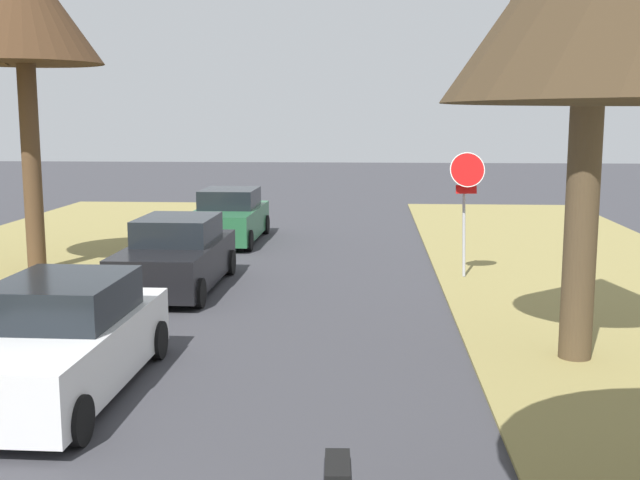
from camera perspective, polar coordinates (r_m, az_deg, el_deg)
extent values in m
cylinder|color=#9EA0A5|center=(18.85, 10.34, 0.81)|extent=(0.07, 0.60, 2.20)
cylinder|color=white|center=(18.36, 10.59, 5.01)|extent=(0.82, 0.28, 0.79)
cylinder|color=red|center=(18.37, 10.59, 5.01)|extent=(0.78, 0.28, 0.75)
cube|color=red|center=(18.51, 10.51, 3.61)|extent=(0.49, 0.12, 0.20)
cylinder|color=#4F3E29|center=(12.60, 18.37, 1.89)|extent=(0.50, 0.50, 4.55)
cylinder|color=#4F3E29|center=(12.61, 22.02, 14.24)|extent=(0.56, 1.43, 1.13)
cylinder|color=#4F3E29|center=(12.63, 16.51, 15.38)|extent=(0.57, 1.27, 1.48)
cylinder|color=brown|center=(20.09, -20.08, 4.83)|extent=(0.44, 0.44, 4.92)
cone|color=#432D1B|center=(20.21, -20.68, 15.55)|extent=(3.60, 3.60, 2.62)
cylinder|color=brown|center=(20.51, -20.85, 13.68)|extent=(0.86, 0.74, 1.47)
cylinder|color=brown|center=(20.43, -21.23, 13.56)|extent=(0.61, 0.90, 1.39)
cube|color=white|center=(11.43, -18.24, -7.70)|extent=(1.87, 4.42, 0.85)
cube|color=black|center=(11.45, -18.00, -4.01)|extent=(1.62, 2.04, 0.56)
cylinder|color=black|center=(9.76, -17.09, -12.34)|extent=(0.21, 0.60, 0.60)
cylinder|color=black|center=(12.72, -11.67, -7.09)|extent=(0.21, 0.60, 0.60)
cylinder|color=black|center=(13.30, -18.95, -6.69)|extent=(0.21, 0.60, 0.60)
cube|color=black|center=(17.56, -10.34, -1.62)|extent=(1.87, 4.42, 0.85)
cube|color=black|center=(17.66, -10.23, 0.76)|extent=(1.62, 2.04, 0.56)
cylinder|color=black|center=(15.85, -8.76, -3.80)|extent=(0.21, 0.60, 0.60)
cylinder|color=black|center=(16.32, -14.73, -3.62)|extent=(0.21, 0.60, 0.60)
cylinder|color=black|center=(19.01, -6.53, -1.61)|extent=(0.21, 0.60, 0.60)
cylinder|color=black|center=(19.41, -11.58, -1.52)|extent=(0.21, 0.60, 0.60)
cube|color=#28663D|center=(23.95, -6.59, 1.29)|extent=(1.87, 4.42, 0.85)
cube|color=black|center=(24.08, -6.52, 3.02)|extent=(1.62, 2.04, 0.56)
cylinder|color=black|center=(22.23, -5.17, -0.04)|extent=(0.21, 0.60, 0.60)
cylinder|color=black|center=(22.58, -9.53, 0.01)|extent=(0.21, 0.60, 0.60)
cylinder|color=black|center=(25.45, -3.96, 1.13)|extent=(0.21, 0.60, 0.60)
cylinder|color=black|center=(25.76, -7.79, 1.16)|extent=(0.21, 0.60, 0.60)
cube|color=black|center=(7.08, 1.28, -16.14)|extent=(0.24, 0.57, 0.12)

